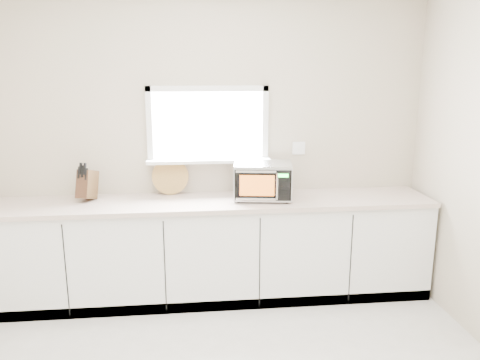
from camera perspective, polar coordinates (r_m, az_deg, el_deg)
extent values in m
cube|color=#B3AB8E|center=(4.33, -3.89, 4.12)|extent=(4.00, 0.02, 2.70)
cube|color=white|center=(4.29, -3.93, 6.73)|extent=(1.00, 0.02, 0.60)
cube|color=white|center=(4.27, -3.82, 2.37)|extent=(1.12, 0.16, 0.03)
cube|color=white|center=(4.25, -3.99, 11.06)|extent=(1.10, 0.04, 0.05)
cube|color=white|center=(4.32, -3.85, 2.42)|extent=(1.10, 0.04, 0.05)
cube|color=white|center=(4.29, -10.99, 6.52)|extent=(0.05, 0.04, 0.70)
cube|color=white|center=(4.33, 3.09, 6.80)|extent=(0.05, 0.04, 0.70)
cube|color=white|center=(4.44, 7.17, 3.88)|extent=(0.12, 0.01, 0.12)
cube|color=silver|center=(4.28, -3.54, -8.63)|extent=(3.92, 0.60, 0.88)
cube|color=beige|center=(4.13, -3.62, -2.74)|extent=(3.92, 0.64, 0.04)
cylinder|color=black|center=(4.04, -0.19, -2.65)|extent=(0.02, 0.02, 0.01)
cylinder|color=black|center=(4.33, -0.02, -1.58)|extent=(0.02, 0.02, 0.01)
cylinder|color=black|center=(4.04, 5.75, -2.71)|extent=(0.02, 0.02, 0.01)
cylinder|color=black|center=(4.33, 5.53, -1.63)|extent=(0.02, 0.02, 0.01)
cube|color=#B9BCC1|center=(4.14, 2.79, -0.03)|extent=(0.55, 0.45, 0.30)
cube|color=black|center=(3.95, 2.81, -0.67)|extent=(0.48, 0.08, 0.26)
cube|color=orange|center=(3.95, 2.09, -0.69)|extent=(0.29, 0.05, 0.18)
cylinder|color=silver|center=(3.93, 4.56, -0.78)|extent=(0.02, 0.02, 0.23)
cube|color=black|center=(3.95, 5.27, -0.71)|extent=(0.12, 0.02, 0.26)
cube|color=#19FF33|center=(3.93, 5.30, 0.54)|extent=(0.08, 0.02, 0.03)
cube|color=silver|center=(4.11, 2.82, 2.06)|extent=(0.55, 0.45, 0.01)
cube|color=#442E18|center=(4.29, -18.13, -0.51)|extent=(0.18, 0.26, 0.29)
cube|color=black|center=(4.23, -19.02, 0.88)|extent=(0.03, 0.05, 0.10)
cube|color=black|center=(4.21, -18.64, 1.01)|extent=(0.03, 0.05, 0.10)
cube|color=black|center=(4.20, -18.22, 0.69)|extent=(0.03, 0.05, 0.10)
cube|color=black|center=(4.22, -18.86, 1.32)|extent=(0.03, 0.05, 0.10)
cube|color=black|center=(4.20, -18.40, 1.30)|extent=(0.03, 0.05, 0.10)
cylinder|color=#B08744|center=(4.32, -8.50, 0.42)|extent=(0.33, 0.08, 0.33)
cylinder|color=#B9BCC1|center=(4.14, 4.92, -1.27)|extent=(0.12, 0.12, 0.16)
cylinder|color=black|center=(4.12, 4.95, 0.04)|extent=(0.12, 0.12, 0.04)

